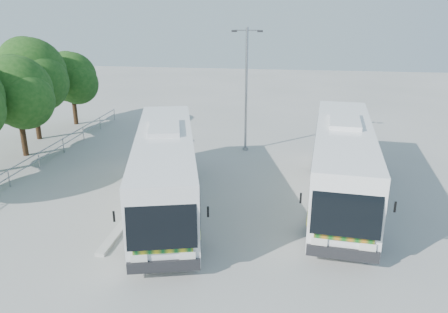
% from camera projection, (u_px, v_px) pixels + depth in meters
% --- Properties ---
extents(ground, '(100.00, 100.00, 0.00)m').
position_uv_depth(ground, '(190.00, 198.00, 22.33)').
color(ground, '#A9A9A3').
rests_on(ground, ground).
extents(kerb_divider, '(0.40, 16.00, 0.15)m').
position_uv_depth(kerb_divider, '(158.00, 180.00, 24.50)').
color(kerb_divider, '#B2B2AD').
rests_on(kerb_divider, ground).
extents(railing, '(0.06, 22.00, 1.00)m').
position_uv_depth(railing, '(47.00, 151.00, 27.21)').
color(railing, gray).
rests_on(railing, ground).
extents(tree_far_c, '(4.97, 4.69, 6.49)m').
position_uv_depth(tree_far_c, '(17.00, 91.00, 27.39)').
color(tree_far_c, '#382314').
rests_on(tree_far_c, ground).
extents(tree_far_d, '(5.62, 5.30, 7.33)m').
position_uv_depth(tree_far_d, '(31.00, 73.00, 30.83)').
color(tree_far_d, '#382314').
rests_on(tree_far_d, ground).
extents(tree_far_e, '(4.54, 4.28, 5.92)m').
position_uv_depth(tree_far_e, '(72.00, 77.00, 35.25)').
color(tree_far_e, '#382314').
rests_on(tree_far_e, ground).
extents(coach_main, '(5.71, 13.12, 3.58)m').
position_uv_depth(coach_main, '(165.00, 168.00, 20.91)').
color(coach_main, silver).
rests_on(coach_main, ground).
extents(coach_adjacent, '(3.82, 13.42, 3.67)m').
position_uv_depth(coach_adjacent, '(342.00, 161.00, 21.69)').
color(coach_adjacent, white).
rests_on(coach_adjacent, ground).
extents(lamppost, '(1.98, 0.30, 8.09)m').
position_uv_depth(lamppost, '(246.00, 85.00, 28.43)').
color(lamppost, gray).
rests_on(lamppost, ground).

